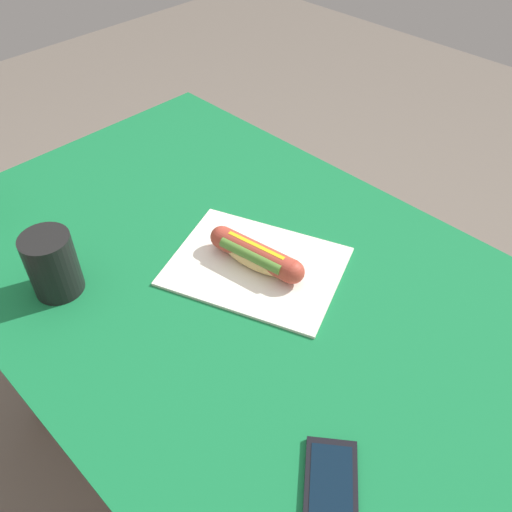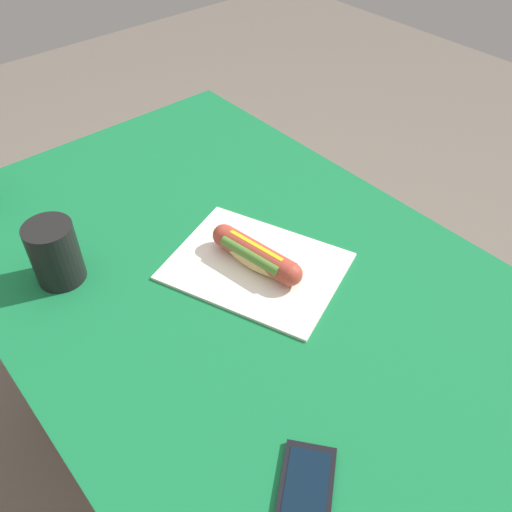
{
  "view_description": "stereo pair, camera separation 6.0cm",
  "coord_description": "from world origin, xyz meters",
  "views": [
    {
      "loc": [
        -0.56,
        0.49,
        1.48
      ],
      "look_at": [
        -0.04,
        -0.04,
        0.77
      ],
      "focal_mm": 38.11,
      "sensor_mm": 36.0,
      "label": 1
    },
    {
      "loc": [
        -0.61,
        0.44,
        1.48
      ],
      "look_at": [
        -0.04,
        -0.04,
        0.77
      ],
      "focal_mm": 38.11,
      "sensor_mm": 36.0,
      "label": 2
    }
  ],
  "objects": [
    {
      "name": "ground_plane",
      "position": [
        0.0,
        0.0,
        0.0
      ],
      "size": [
        6.0,
        6.0,
        0.0
      ],
      "primitive_type": "plane",
      "color": "#6B6056",
      "rests_on": "ground"
    },
    {
      "name": "dining_table",
      "position": [
        0.0,
        0.0,
        0.61
      ],
      "size": [
        1.23,
        0.83,
        0.74
      ],
      "color": "brown",
      "rests_on": "ground"
    },
    {
      "name": "paper_wrapper",
      "position": [
        -0.04,
        -0.04,
        0.75
      ],
      "size": [
        0.39,
        0.34,
        0.01
      ],
      "primitive_type": "cube",
      "rotation": [
        0.0,
        0.0,
        0.38
      ],
      "color": "silver",
      "rests_on": "dining_table"
    },
    {
      "name": "hot_dog",
      "position": [
        -0.04,
        -0.04,
        0.78
      ],
      "size": [
        0.21,
        0.08,
        0.05
      ],
      "color": "#DBB26B",
      "rests_on": "paper_wrapper"
    },
    {
      "name": "cell_phone",
      "position": [
        -0.41,
        0.19,
        0.75
      ],
      "size": [
        0.13,
        0.14,
        0.01
      ],
      "color": "black",
      "rests_on": "dining_table"
    },
    {
      "name": "drinking_cup",
      "position": [
        0.18,
        0.25,
        0.81
      ],
      "size": [
        0.09,
        0.09,
        0.12
      ],
      "primitive_type": "cylinder",
      "color": "black",
      "rests_on": "dining_table"
    }
  ]
}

